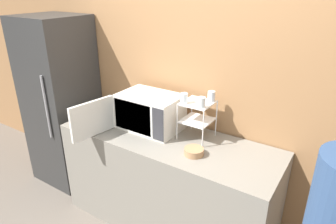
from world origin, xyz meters
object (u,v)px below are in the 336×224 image
Objects in this scene: glass_front_right at (202,102)px; refrigerator at (61,103)px; dish_rack at (197,112)px; glass_front_left at (184,98)px; glass_back_right at (211,96)px; bowl at (194,152)px; microwave at (147,112)px.

glass_front_right is 1.77m from refrigerator.
dish_rack is 3.80× the size of glass_front_left.
glass_back_right is (0.08, 0.08, 0.14)m from dish_rack.
dish_rack is at bearing 114.45° from bowl.
glass_front_right is at bearing 103.02° from bowl.
glass_back_right reaches higher than microwave.
microwave reaches higher than bowl.
microwave is 0.42× the size of refrigerator.
glass_front_right is at bearing -47.76° from dish_rack.
glass_front_left is 0.23m from glass_back_right.
glass_front_left is 0.05× the size of refrigerator.
dish_rack is 0.18m from glass_front_left.
bowl is at bearing -65.55° from dish_rack.
bowl is at bearing -83.96° from glass_back_right.
glass_front_right reaches higher than microwave.
refrigerator reaches higher than glass_front_left.
glass_back_right reaches higher than bowl.
refrigerator is at bearing -176.36° from dish_rack.
glass_front_left is at bearing -134.67° from dish_rack.
microwave is at bearing 163.31° from bowl.
bowl is at bearing -76.98° from glass_front_right.
glass_front_right is (-0.00, -0.17, 0.00)m from glass_back_right.
glass_back_right is at bearing 6.11° from refrigerator.
glass_front_left reaches higher than dish_rack.
glass_back_right is 0.17m from glass_front_right.
refrigerator is at bearing -173.89° from glass_back_right.
glass_front_right is at bearing 0.64° from refrigerator.
glass_back_right is (0.16, 0.16, 0.00)m from glass_front_left.
glass_front_left is 0.44m from bowl.
microwave is 9.21× the size of glass_back_right.
dish_rack reaches higher than bowl.
glass_front_right reaches higher than dish_rack.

